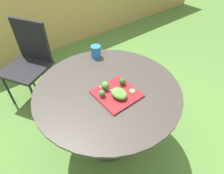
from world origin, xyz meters
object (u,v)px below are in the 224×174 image
Objects in this scene: salad_plate at (117,94)px; drinking_glass at (96,52)px; patio_chair at (29,57)px; fork at (111,90)px.

drinking_glass reaches higher than salad_plate.
fork is (0.24, -1.14, 0.20)m from patio_chair.
fork is at bearing -78.36° from patio_chair.
fork is at bearing -112.34° from drinking_glass.
salad_plate is at bearing -78.07° from patio_chair.
patio_chair is 6.15× the size of fork.
patio_chair is at bearing 101.64° from fork.
drinking_glass reaches higher than fork.
drinking_glass is at bearing 67.66° from fork.
fork is (-0.02, 0.04, 0.01)m from salad_plate.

